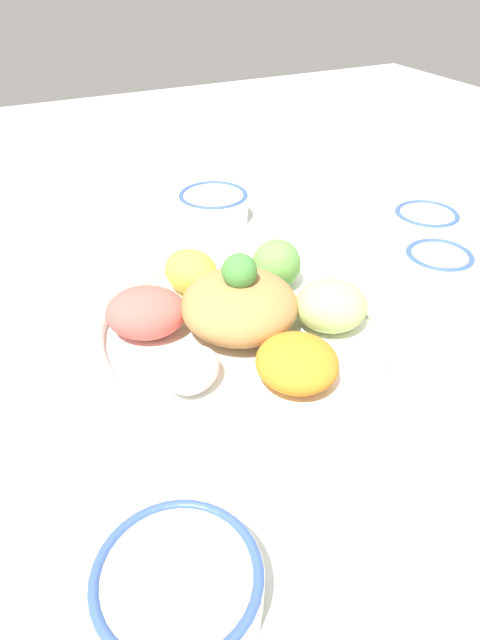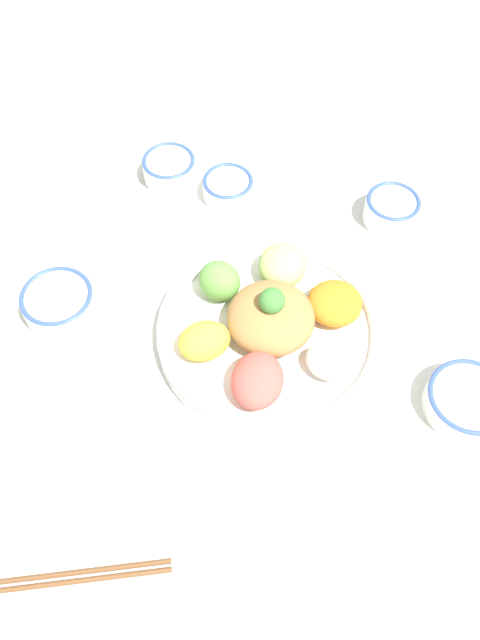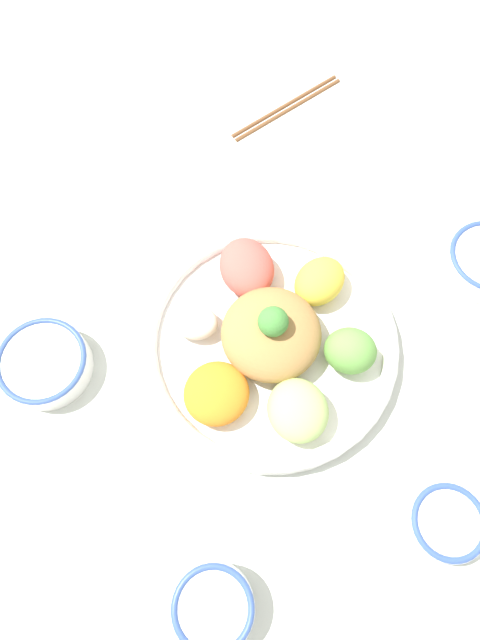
{
  "view_description": "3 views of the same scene",
  "coord_description": "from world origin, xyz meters",
  "views": [
    {
      "loc": [
        0.41,
        -0.19,
        0.38
      ],
      "look_at": [
        -0.02,
        0.02,
        0.03
      ],
      "focal_mm": 30.0,
      "sensor_mm": 36.0,
      "label": 1
    },
    {
      "loc": [
        -0.16,
        -0.46,
        0.8
      ],
      "look_at": [
        -0.06,
        0.03,
        0.03
      ],
      "focal_mm": 35.0,
      "sensor_mm": 36.0,
      "label": 2
    },
    {
      "loc": [
        0.16,
        0.17,
        0.69
      ],
      "look_at": [
        -0.01,
        -0.02,
        0.05
      ],
      "focal_mm": 30.0,
      "sensor_mm": 36.0,
      "label": 3
    }
  ],
  "objects": [
    {
      "name": "sauce_bowl_far",
      "position": [
        0.23,
        0.21,
        0.03
      ],
      "size": [
        0.09,
        0.09,
        0.05
      ],
      "color": "white",
      "rests_on": "ground_plane"
    },
    {
      "name": "salad_platter",
      "position": [
        -0.02,
        0.02,
        0.03
      ],
      "size": [
        0.34,
        0.34,
        0.11
      ],
      "color": "white",
      "rests_on": "ground_plane"
    },
    {
      "name": "rice_bowl_blue",
      "position": [
        -0.03,
        0.32,
        0.02
      ],
      "size": [
        0.09,
        0.09,
        0.04
      ],
      "color": "white",
      "rests_on": "ground_plane"
    },
    {
      "name": "chopsticks_pair_near",
      "position": [
        -0.31,
        -0.28,
        0.0
      ],
      "size": [
        0.21,
        0.03,
        0.01
      ],
      "rotation": [
        0.0,
        0.0,
        6.21
      ],
      "color": "brown",
      "rests_on": "ground_plane"
    },
    {
      "name": "sauce_bowl_red",
      "position": [
        0.22,
        -0.15,
        0.02
      ],
      "size": [
        0.12,
        0.12,
        0.04
      ],
      "color": "white",
      "rests_on": "ground_plane"
    },
    {
      "name": "ground_plane",
      "position": [
        0.0,
        0.0,
        0.0
      ],
      "size": [
        2.4,
        2.4,
        0.0
      ],
      "primitive_type": "plane",
      "color": "silver"
    }
  ]
}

